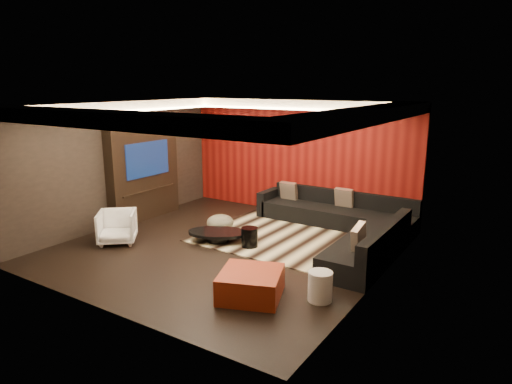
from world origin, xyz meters
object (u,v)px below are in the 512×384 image
Objects in this scene: orange_ottoman at (251,284)px; sectional_sofa at (346,225)px; armchair at (117,227)px; drum_stool at (250,237)px; white_side_table at (320,286)px; coffee_table at (218,236)px.

orange_ottoman is 0.25× the size of sectional_sofa.
drum_stool is at bearing -13.38° from armchair.
white_side_table is at bearing 25.50° from orange_ottoman.
armchair is 0.20× the size of sectional_sofa.
sectional_sofa is at bearing 38.94° from coffee_table.
drum_stool is 2.14m from orange_ottoman.
sectional_sofa reaches higher than white_side_table.
white_side_table is 0.12× the size of sectional_sofa.
sectional_sofa is at bearing 104.64° from white_side_table.
drum_stool is 2.11m from sectional_sofa.
armchair is at bearing 171.23° from orange_ottoman.
armchair is (-4.54, 0.11, 0.11)m from white_side_table.
orange_ottoman reaches higher than coffee_table.
armchair reaches higher than coffee_table.
coffee_table is 2.05m from armchair.
drum_stool is at bearing 148.13° from white_side_table.
white_side_table is at bearing -31.87° from drum_stool.
coffee_table is 2.56m from orange_ottoman.
drum_stool is at bearing 6.44° from coffee_table.
coffee_table is 1.67× the size of armchair.
armchair is (-3.60, 0.56, 0.13)m from orange_ottoman.
armchair reaches higher than drum_stool.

